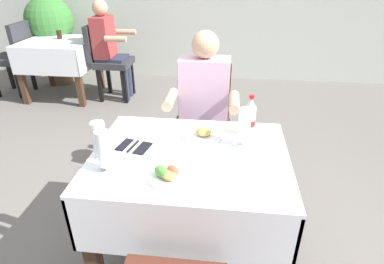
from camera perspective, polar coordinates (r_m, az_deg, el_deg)
ground_plane at (r=2.25m, az=-3.45°, el=-19.50°), size 11.00×11.00×0.00m
main_dining_table at (r=1.81m, az=-0.36°, el=-8.78°), size 1.06×0.83×0.75m
chair_far_diner_seat at (r=2.51m, az=1.83°, el=2.02°), size 0.44×0.50×0.97m
seated_diner_far at (r=2.34m, az=2.09°, el=4.26°), size 0.50×0.46×1.26m
plate_near_camera at (r=1.52m, az=-3.98°, el=-7.64°), size 0.24×0.24×0.07m
plate_far_diner at (r=1.86m, az=1.92°, el=-0.40°), size 0.24×0.24×0.06m
beer_glass_left at (r=1.75m, az=9.34°, el=0.82°), size 0.07×0.07×0.22m
beer_glass_middle at (r=1.57m, az=-15.50°, el=-3.41°), size 0.07×0.07×0.22m
beer_glass_right at (r=1.69m, az=-16.34°, el=-1.24°), size 0.07×0.07×0.20m
cola_bottle_primary at (r=1.88m, az=10.37°, el=2.53°), size 0.07×0.07×0.25m
napkin_cutlery_set at (r=1.79m, az=-10.40°, el=-2.55°), size 0.19×0.20×0.01m
background_dining_table at (r=4.67m, az=-22.73°, el=12.60°), size 0.88×0.81×0.75m
background_chair_left at (r=5.01m, az=-29.39°, el=12.05°), size 0.50×0.44×0.97m
background_chair_right at (r=4.40m, az=-15.07°, el=12.82°), size 0.50×0.44×0.97m
background_patron at (r=4.34m, az=-14.71°, el=14.82°), size 0.46×0.50×1.26m
background_table_tumbler at (r=4.71m, az=-22.79°, el=15.85°), size 0.06×0.06×0.11m
potted_plant_corner at (r=5.21m, az=-24.07°, el=16.81°), size 0.67×0.67×1.25m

